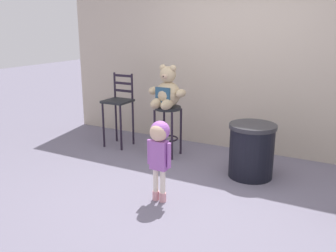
# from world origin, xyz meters

# --- Properties ---
(ground_plane) EXTENTS (24.00, 24.00, 0.00)m
(ground_plane) POSITION_xyz_m (0.00, 0.00, 0.00)
(ground_plane) COLOR slate
(building_wall) EXTENTS (6.03, 0.30, 3.02)m
(building_wall) POSITION_xyz_m (0.00, 1.86, 1.51)
(building_wall) COLOR #BBAC99
(building_wall) RESTS_ON ground_plane
(bar_stool_with_teddy) EXTENTS (0.37, 0.37, 0.72)m
(bar_stool_with_teddy) POSITION_xyz_m (-0.80, 0.96, 0.51)
(bar_stool_with_teddy) COLOR black
(bar_stool_with_teddy) RESTS_ON ground_plane
(teddy_bear) EXTENTS (0.55, 0.49, 0.59)m
(teddy_bear) POSITION_xyz_m (-0.80, 0.94, 0.94)
(teddy_bear) COLOR tan
(teddy_bear) RESTS_ON bar_stool_with_teddy
(child_walking) EXTENTS (0.28, 0.22, 0.88)m
(child_walking) POSITION_xyz_m (-0.19, -0.34, 0.64)
(child_walking) COLOR pink
(child_walking) RESTS_ON ground_plane
(trash_bin) EXTENTS (0.57, 0.57, 0.67)m
(trash_bin) POSITION_xyz_m (0.48, 0.78, 0.34)
(trash_bin) COLOR black
(trash_bin) RESTS_ON ground_plane
(bar_chair_empty) EXTENTS (0.38, 0.38, 1.12)m
(bar_chair_empty) POSITION_xyz_m (-1.68, 1.02, 0.64)
(bar_chair_empty) COLOR black
(bar_chair_empty) RESTS_ON ground_plane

